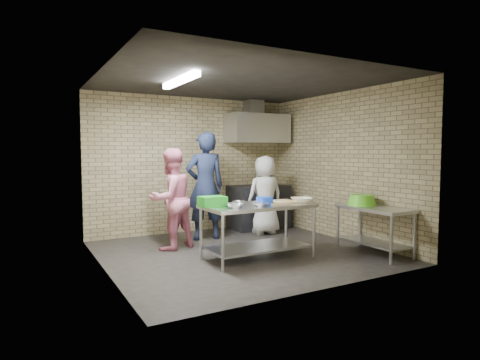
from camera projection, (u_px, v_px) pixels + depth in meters
name	position (u px, v px, depth m)	size (l,w,h in m)	color
floor	(241.00, 252.00, 6.49)	(4.20, 4.20, 0.00)	black
ceiling	(241.00, 82.00, 6.30)	(4.20, 4.20, 0.00)	black
back_wall	(192.00, 165.00, 8.14)	(4.20, 0.06, 2.70)	tan
front_wall	(325.00, 175.00, 4.65)	(4.20, 0.06, 2.70)	tan
left_wall	(103.00, 172.00, 5.38)	(0.06, 4.00, 2.70)	tan
right_wall	(340.00, 166.00, 7.41)	(0.06, 4.00, 2.70)	tan
prep_table	(258.00, 232.00, 6.08)	(1.65, 0.83, 0.83)	silver
side_counter	(374.00, 230.00, 6.38)	(0.60, 1.20, 0.75)	silver
stove	(258.00, 207.00, 8.55)	(1.20, 0.70, 0.90)	black
range_hood	(257.00, 129.00, 8.48)	(1.30, 0.60, 0.60)	silver
hood_duct	(254.00, 108.00, 8.58)	(0.35, 0.30, 0.30)	#A5A8AD
wall_shelf	(264.00, 138.00, 8.80)	(0.80, 0.20, 0.04)	#3F2B19
fluorescent_fixture	(180.00, 80.00, 5.82)	(0.10, 1.25, 0.08)	white
green_crate	(212.00, 201.00, 5.82)	(0.37, 0.28, 0.15)	#1C971F
blue_tub	(264.00, 201.00, 5.99)	(0.18, 0.18, 0.12)	blue
cutting_board	(278.00, 202.00, 6.21)	(0.50, 0.39, 0.03)	tan
mixing_bowl_a	(235.00, 206.00, 5.64)	(0.26, 0.26, 0.06)	#B8BABF
mixing_bowl_b	(239.00, 203.00, 5.95)	(0.20, 0.20, 0.06)	#B4B7BC
mixing_bowl_c	(260.00, 204.00, 5.81)	(0.24, 0.24, 0.06)	silver
ceramic_bowl	(302.00, 200.00, 6.26)	(0.32, 0.32, 0.08)	beige
green_basin	(362.00, 200.00, 6.55)	(0.46, 0.46, 0.17)	#59C626
bottle_red	(255.00, 132.00, 8.68)	(0.07, 0.07, 0.18)	#B22619
man_navy	(205.00, 186.00, 7.40)	(0.72, 0.47, 1.97)	#141932
woman_pink	(171.00, 199.00, 6.68)	(0.81, 0.63, 1.67)	#CF6D88
woman_white	(265.00, 195.00, 7.94)	(0.75, 0.49, 1.54)	white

